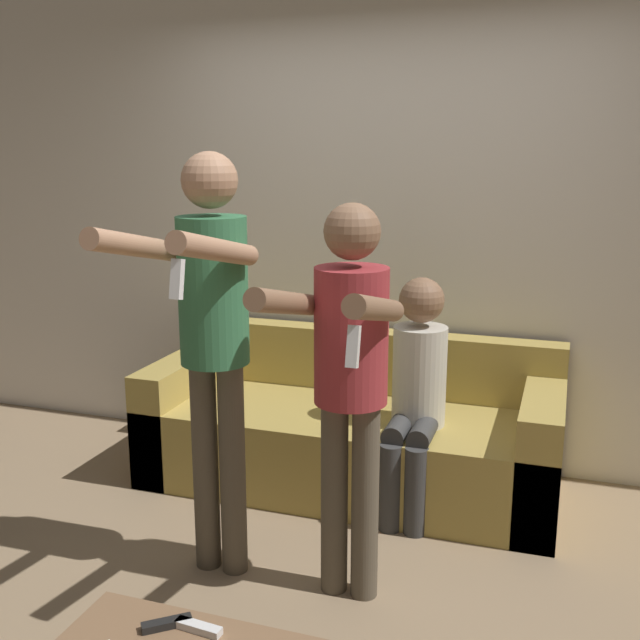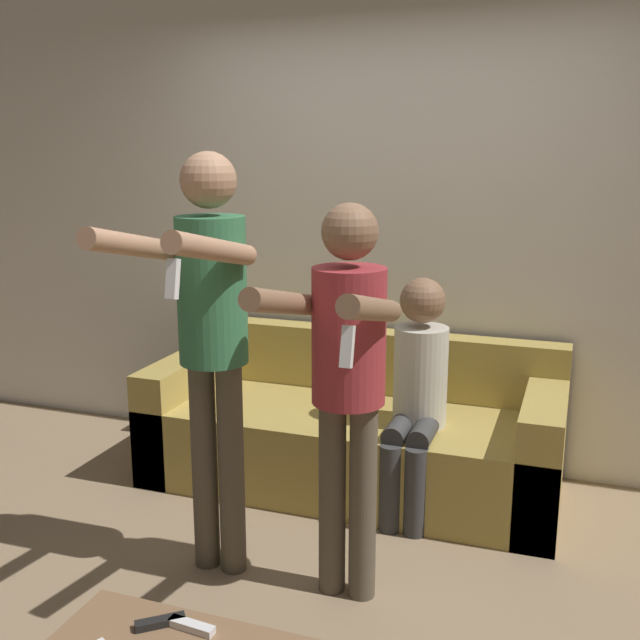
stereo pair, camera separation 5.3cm
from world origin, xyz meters
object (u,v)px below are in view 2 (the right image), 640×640
object	(u,v)px
person_standing_left	(210,322)
person_standing_right	(347,364)
couch	(352,434)
remote_far	(191,626)
person_seated	(417,387)
remote_mid	(160,622)

from	to	relation	value
person_standing_left	person_standing_right	bearing A→B (deg)	-0.00
person_standing_left	person_standing_right	world-z (taller)	person_standing_left
couch	remote_far	world-z (taller)	couch
couch	person_standing_right	bearing A→B (deg)	-74.32
person_seated	remote_far	size ratio (longest dim) A/B	7.71
remote_far	person_seated	bearing A→B (deg)	79.94
couch	remote_mid	world-z (taller)	couch
person_standing_left	remote_far	size ratio (longest dim) A/B	11.65
person_standing_left	remote_mid	xyz separation A→B (m)	(0.27, -0.89, -0.71)
remote_mid	person_seated	bearing A→B (deg)	76.86
person_standing_left	person_seated	distance (m)	1.17
person_seated	remote_mid	world-z (taller)	person_seated
person_standing_left	remote_mid	size ratio (longest dim) A/B	12.77
couch	person_standing_right	xyz separation A→B (m)	(0.29, -1.03, 0.71)
remote_far	couch	bearing A→B (deg)	92.55
remote_far	person_standing_right	bearing A→B (deg)	76.96
person_seated	remote_mid	distance (m)	1.79
person_standing_left	remote_far	xyz separation A→B (m)	(0.37, -0.88, -0.71)
remote_mid	remote_far	xyz separation A→B (m)	(0.10, 0.01, 0.00)
remote_far	person_standing_left	bearing A→B (deg)	113.01
remote_mid	person_standing_right	bearing A→B (deg)	71.29
couch	person_seated	distance (m)	0.57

